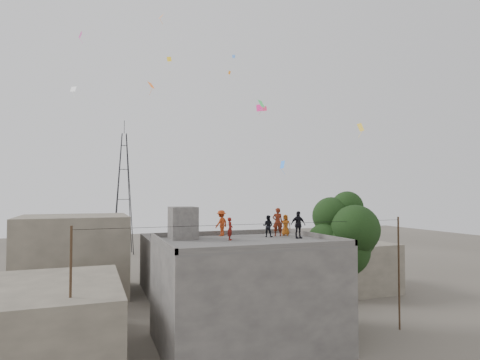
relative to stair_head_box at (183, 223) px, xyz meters
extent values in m
plane|color=#4B453E|center=(3.20, -2.60, -7.10)|extent=(140.00, 140.00, 0.00)
cube|color=#494744|center=(3.20, -2.60, -4.10)|extent=(10.00, 8.00, 6.00)
cube|color=#53514E|center=(3.20, -2.60, -1.05)|extent=(10.00, 8.00, 0.10)
cube|color=#494744|center=(3.20, 1.32, -0.85)|extent=(10.00, 0.15, 0.30)
cube|color=#494744|center=(3.20, -6.53, -0.85)|extent=(10.00, 0.15, 0.30)
cube|color=#494744|center=(8.12, -2.60, -0.85)|extent=(0.15, 8.00, 0.30)
cube|color=#494744|center=(-1.72, -2.60, -0.85)|extent=(0.15, 8.00, 0.30)
cube|color=#494744|center=(0.00, 0.00, 0.00)|extent=(1.60, 1.80, 2.00)
cube|color=#60584B|center=(-7.80, -0.60, -5.10)|extent=(8.00, 10.00, 4.00)
cube|color=#494744|center=(5.20, 11.40, -4.60)|extent=(12.00, 9.00, 5.00)
cube|color=#60584B|center=(-6.80, 13.40, -3.60)|extent=(9.00, 8.00, 7.00)
cube|color=#60584B|center=(17.20, 7.40, -4.90)|extent=(7.00, 8.00, 4.40)
cylinder|color=black|center=(10.40, -2.10, -5.10)|extent=(0.44, 0.44, 4.00)
cylinder|color=black|center=(10.55, -2.00, -3.50)|extent=(0.64, 0.91, 2.14)
sphere|color=black|center=(10.40, -2.10, -1.90)|extent=(3.60, 3.60, 3.60)
sphere|color=black|center=(11.50, -1.80, -1.10)|extent=(3.00, 3.00, 3.00)
sphere|color=black|center=(9.50, -1.60, -1.50)|extent=(2.80, 2.80, 2.80)
sphere|color=black|center=(10.80, -2.90, -0.50)|extent=(3.20, 3.20, 3.20)
sphere|color=black|center=(10.10, -1.20, 0.30)|extent=(2.60, 2.60, 2.60)
sphere|color=black|center=(11.20, -1.50, 0.90)|extent=(2.20, 2.20, 2.20)
cylinder|color=black|center=(-6.30, -4.10, -3.40)|extent=(0.12, 0.12, 7.40)
cylinder|color=black|center=(13.70, -3.60, -3.40)|extent=(0.12, 0.12, 7.40)
cylinder|color=black|center=(3.70, -3.85, 0.10)|extent=(20.00, 0.52, 0.02)
cylinder|color=black|center=(-1.65, 36.55, 1.90)|extent=(1.27, 1.27, 18.01)
cylinder|color=black|center=(0.05, 36.55, 1.90)|extent=(1.27, 1.27, 18.01)
cylinder|color=black|center=(0.05, 38.25, 1.90)|extent=(1.27, 1.27, 18.01)
cylinder|color=black|center=(-1.65, 38.25, 1.90)|extent=(1.27, 1.27, 18.01)
cube|color=black|center=(-0.80, 37.40, -3.50)|extent=(2.36, 0.08, 0.08)
cube|color=black|center=(-0.80, 37.40, -3.50)|extent=(0.08, 2.36, 0.08)
cube|color=black|center=(-0.80, 37.40, 1.00)|extent=(1.81, 0.08, 0.08)
cube|color=black|center=(-0.80, 37.40, 1.00)|extent=(0.08, 1.81, 0.08)
cube|color=black|center=(-0.80, 37.40, 5.50)|extent=(1.26, 0.08, 0.08)
cube|color=black|center=(-0.80, 37.40, 5.50)|extent=(0.08, 1.26, 0.08)
cube|color=black|center=(-0.80, 37.40, 9.10)|extent=(0.82, 0.08, 0.08)
cube|color=black|center=(-0.80, 37.40, 9.10)|extent=(0.08, 0.82, 0.08)
cylinder|color=black|center=(-0.80, 37.40, 11.90)|extent=(0.08, 0.08, 2.00)
imported|color=maroon|center=(6.25, -0.69, -0.06)|extent=(0.80, 0.64, 1.89)
imported|color=#A04C12|center=(6.92, -0.53, -0.29)|extent=(0.83, 0.77, 1.42)
imported|color=black|center=(5.45, -0.88, -0.29)|extent=(0.87, 0.85, 1.42)
imported|color=black|center=(6.87, -2.35, -0.14)|extent=(1.02, 0.45, 1.73)
imported|color=#A73713|center=(2.79, 0.79, -0.14)|extent=(1.28, 1.16, 1.72)
imported|color=maroon|center=(2.55, -1.70, -0.31)|extent=(0.52, 0.60, 1.38)
plane|color=#DD5A17|center=(-1.97, 0.47, 8.66)|extent=(0.51, 0.54, 0.39)
plane|color=#FD278B|center=(8.40, 7.29, 9.39)|extent=(0.52, 0.50, 0.57)
plane|color=yellow|center=(0.86, 9.82, 13.64)|extent=(0.45, 0.39, 0.34)
plane|color=blue|center=(8.01, 2.08, 4.02)|extent=(0.13, 0.58, 0.57)
plane|color=white|center=(-6.72, 6.29, 9.41)|extent=(0.44, 0.38, 0.40)
plane|color=orange|center=(7.38, 12.49, 13.92)|extent=(0.33, 0.26, 0.31)
plane|color=green|center=(4.65, -1.68, 7.55)|extent=(0.57, 0.52, 0.47)
plane|color=#E33567|center=(9.35, 8.34, 9.61)|extent=(0.42, 0.41, 0.38)
plane|color=orange|center=(-1.16, 1.76, 13.73)|extent=(0.33, 0.45, 0.32)
plane|color=#4B84E2|center=(7.91, 12.74, 15.70)|extent=(0.30, 0.12, 0.31)
plane|color=#DF46A8|center=(-6.20, 3.12, 12.28)|extent=(0.18, 0.43, 0.40)
plane|color=gold|center=(10.04, -4.56, 5.91)|extent=(0.28, 0.53, 0.46)
camera|label=1|loc=(-5.48, -24.87, 1.81)|focal=30.00mm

